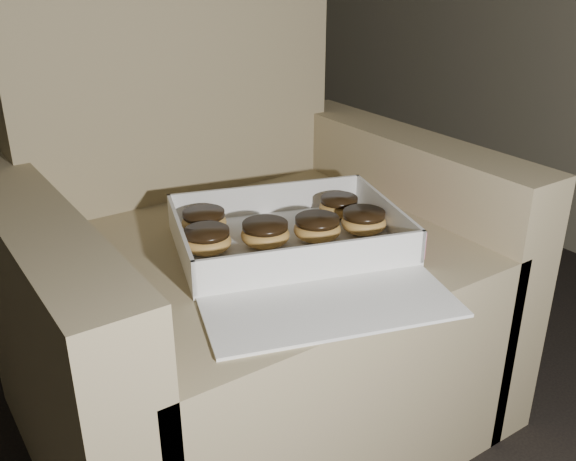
{
  "coord_description": "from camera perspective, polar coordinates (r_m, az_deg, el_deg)",
  "views": [
    {
      "loc": [
        0.34,
        -0.51,
        0.84
      ],
      "look_at": [
        0.89,
        0.28,
        0.4
      ],
      "focal_mm": 40.0,
      "sensor_mm": 36.0,
      "label": 1
    }
  ],
  "objects": [
    {
      "name": "crumb_a",
      "position": [
        1.01,
        -3.36,
        -2.32
      ],
      "size": [
        0.01,
        0.01,
        0.0
      ],
      "primitive_type": "ellipsoid",
      "color": "black",
      "rests_on": "bakery_box"
    },
    {
      "name": "donut_c",
      "position": [
        1.03,
        -7.21,
        -0.84
      ],
      "size": [
        0.08,
        0.08,
        0.04
      ],
      "color": "#EAAC52",
      "rests_on": "bakery_box"
    },
    {
      "name": "armchair",
      "position": [
        1.18,
        -3.92,
        -4.75
      ],
      "size": [
        0.81,
        0.68,
        0.84
      ],
      "color": "#927D5D",
      "rests_on": "floor"
    },
    {
      "name": "donut_e",
      "position": [
        1.1,
        6.74,
        0.83
      ],
      "size": [
        0.08,
        0.08,
        0.04
      ],
      "color": "#EAAC52",
      "rests_on": "bakery_box"
    },
    {
      "name": "crumb_b",
      "position": [
        1.0,
        7.74,
        -2.73
      ],
      "size": [
        0.01,
        0.01,
        0.0
      ],
      "primitive_type": "ellipsoid",
      "color": "black",
      "rests_on": "bakery_box"
    },
    {
      "name": "donut_f",
      "position": [
        1.06,
        2.61,
        0.24
      ],
      "size": [
        0.08,
        0.08,
        0.04
      ],
      "color": "#EAAC52",
      "rests_on": "bakery_box"
    },
    {
      "name": "crumb_e",
      "position": [
        1.02,
        6.69,
        -2.3
      ],
      "size": [
        0.01,
        0.01,
        0.0
      ],
      "primitive_type": "ellipsoid",
      "color": "black",
      "rests_on": "bakery_box"
    },
    {
      "name": "donut_b",
      "position": [
        1.04,
        -2.04,
        -0.25
      ],
      "size": [
        0.08,
        0.08,
        0.04
      ],
      "color": "#EAAC52",
      "rests_on": "bakery_box"
    },
    {
      "name": "bakery_box",
      "position": [
        1.03,
        0.77,
        -1.59
      ],
      "size": [
        0.47,
        0.51,
        0.06
      ],
      "rotation": [
        0.0,
        0.0,
        -0.31
      ],
      "color": "white",
      "rests_on": "armchair"
    },
    {
      "name": "crumb_c",
      "position": [
        0.96,
        -7.09,
        -3.99
      ],
      "size": [
        0.01,
        0.01,
        0.0
      ],
      "primitive_type": "ellipsoid",
      "color": "black",
      "rests_on": "bakery_box"
    },
    {
      "name": "crumb_d",
      "position": [
        1.06,
        6.3,
        -1.23
      ],
      "size": [
        0.01,
        0.01,
        0.0
      ],
      "primitive_type": "ellipsoid",
      "color": "black",
      "rests_on": "bakery_box"
    },
    {
      "name": "donut_a",
      "position": [
        1.16,
        4.55,
        2.2
      ],
      "size": [
        0.07,
        0.07,
        0.04
      ],
      "color": "#EAAC52",
      "rests_on": "bakery_box"
    },
    {
      "name": "donut_d",
      "position": [
        1.1,
        -7.48,
        0.85
      ],
      "size": [
        0.08,
        0.08,
        0.04
      ],
      "color": "#EAAC52",
      "rests_on": "bakery_box"
    }
  ]
}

